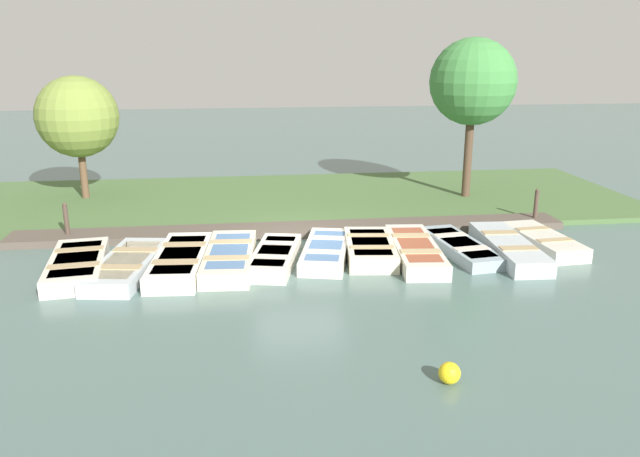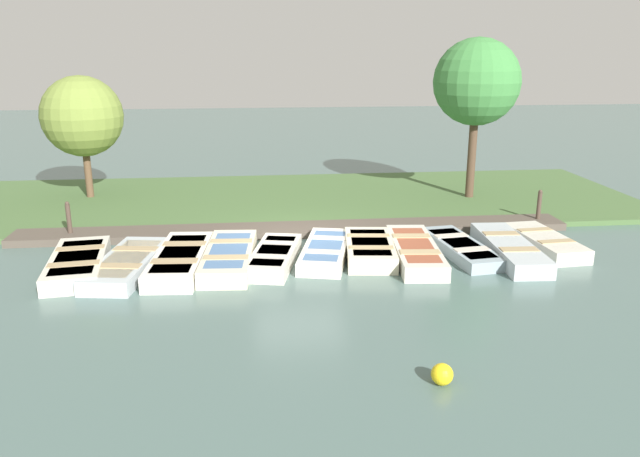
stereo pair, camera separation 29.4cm
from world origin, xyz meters
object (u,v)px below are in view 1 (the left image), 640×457
Objects in this scene: rowboat_8 at (460,247)px; buoy at (449,373)px; rowboat_3 at (230,257)px; park_tree_left at (473,82)px; rowboat_7 at (415,250)px; rowboat_10 at (543,241)px; rowboat_4 at (275,257)px; mooring_post_far at (536,207)px; mooring_post_near at (66,222)px; rowboat_0 at (77,265)px; rowboat_5 at (326,251)px; rowboat_9 at (508,247)px; rowboat_6 at (370,249)px; rowboat_2 at (181,260)px; rowboat_1 at (127,265)px; park_tree_far_left at (77,117)px.

rowboat_8 is 6.80m from buoy.
park_tree_left reaches higher than rowboat_3.
rowboat_10 is at bearing 101.18° from rowboat_7.
mooring_post_far is (-2.63, 8.07, 0.36)m from rowboat_4.
rowboat_4 is 2.72× the size of mooring_post_near.
mooring_post_near and mooring_post_far have the same top height.
rowboat_0 is at bearing 18.30° from mooring_post_near.
mooring_post_near is at bearing -94.90° from rowboat_5.
rowboat_9 is at bearing 92.73° from rowboat_7.
rowboat_5 is at bearing -87.63° from rowboat_6.
rowboat_4 is at bearing -94.08° from rowboat_8.
rowboat_2 is 2.30m from rowboat_4.
rowboat_7 is 5.17m from mooring_post_far.
rowboat_10 reaches higher than rowboat_1.
rowboat_8 is 2.97× the size of mooring_post_far.
rowboat_7 is 2.46m from rowboat_9.
park_tree_left is at bearing 151.67° from rowboat_8.
mooring_post_far is (-2.69, 2.01, 0.35)m from rowboat_9.
rowboat_6 is 8.20m from park_tree_left.
rowboat_2 is at bearing -82.45° from rowboat_3.
park_tree_left is (-11.95, 4.58, 3.88)m from buoy.
mooring_post_near is (-2.20, -12.86, 0.36)m from rowboat_10.
mooring_post_near is at bearing -102.60° from rowboat_4.
buoy reaches higher than rowboat_8.
mooring_post_near is 11.88m from buoy.
rowboat_10 is at bearing 62.93° from park_tree_far_left.
buoy is (6.08, 2.46, -0.02)m from rowboat_4.
rowboat_6 is 2.55× the size of mooring_post_far.
rowboat_3 is (-0.21, 2.42, 0.03)m from rowboat_1.
rowboat_3 is at bearing -149.69° from buoy.
rowboat_9 is at bearing -72.38° from rowboat_10.
rowboat_5 is 0.98× the size of rowboat_8.
park_tree_far_left reaches higher than rowboat_10.
rowboat_9 is (0.34, 1.17, 0.05)m from rowboat_8.
rowboat_10 is (-0.43, 7.25, -0.00)m from rowboat_4.
rowboat_1 is 0.97× the size of rowboat_2.
mooring_post_near is at bearing -104.42° from rowboat_10.
rowboat_4 is 6.20m from mooring_post_near.
rowboat_8 is at bearing 96.89° from rowboat_6.
rowboat_10 reaches higher than rowboat_8.
rowboat_2 is 4.26m from mooring_post_near.
rowboat_0 is 11.98m from rowboat_10.
rowboat_0 is 4.72m from rowboat_4.
rowboat_0 is 7.96m from park_tree_far_left.
rowboat_3 is 8.38m from rowboat_10.
buoy is at bearing -27.74° from rowboat_9.
rowboat_2 is 4.77m from rowboat_6.
mooring_post_far reaches higher than rowboat_0.
rowboat_0 is 1.18× the size of rowboat_6.
buoy is at bearing 54.41° from rowboat_1.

